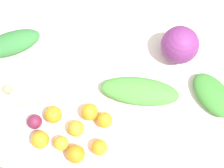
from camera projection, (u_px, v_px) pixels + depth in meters
name	position (u px, v px, depth m)	size (l,w,h in m)	color
ground_plane	(112.00, 125.00, 2.18)	(8.00, 8.00, 0.00)	#B2A899
dining_table	(112.00, 93.00, 1.56)	(1.38, 0.91, 0.76)	silver
cabbage_purple	(180.00, 45.00, 1.45)	(0.18, 0.18, 0.18)	#7A2D75
greens_bunch_dandelion	(140.00, 91.00, 1.42)	(0.36, 0.14, 0.07)	#4C933D
greens_bunch_kale	(11.00, 43.00, 1.51)	(0.29, 0.12, 0.09)	#337538
greens_bunch_beet_tops	(213.00, 95.00, 1.42)	(0.24, 0.14, 0.07)	#3D8433
beet_root	(35.00, 122.00, 1.37)	(0.07, 0.07, 0.07)	maroon
orange_0	(40.00, 140.00, 1.34)	(0.08, 0.08, 0.08)	orange
orange_1	(76.00, 129.00, 1.36)	(0.07, 0.07, 0.07)	orange
orange_2	(90.00, 112.00, 1.38)	(0.08, 0.08, 0.08)	orange
orange_3	(53.00, 115.00, 1.38)	(0.08, 0.08, 0.08)	orange
orange_4	(76.00, 154.00, 1.31)	(0.08, 0.08, 0.08)	orange
orange_5	(106.00, 120.00, 1.37)	(0.07, 0.07, 0.07)	orange
orange_6	(61.00, 143.00, 1.34)	(0.06, 0.06, 0.06)	orange
orange_7	(98.00, 147.00, 1.33)	(0.07, 0.07, 0.07)	orange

